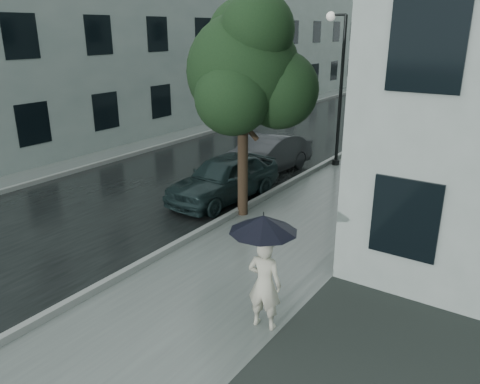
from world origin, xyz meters
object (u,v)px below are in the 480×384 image
Objects in this scene: pedestrian at (265,284)px; car_far at (266,155)px; street_tree at (245,69)px; lamp_post at (338,81)px; car_near at (224,178)px.

pedestrian is 0.40× the size of car_far.
street_tree is at bearing -60.80° from pedestrian.
lamp_post reaches higher than car_far.
street_tree is 1.44× the size of car_near.
pedestrian is 9.04m from car_far.
car_far is (-1.48, 3.57, -3.22)m from street_tree.
pedestrian is 0.41× the size of car_near.
pedestrian is 6.40m from car_near.
car_far is at bearing -124.06° from lamp_post.
lamp_post reaches higher than car_near.
car_far is at bearing 112.59° from street_tree.
pedestrian is 0.30× the size of lamp_post.
street_tree is 6.01m from lamp_post.
pedestrian is 10.86m from lamp_post.
street_tree is 1.05× the size of lamp_post.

